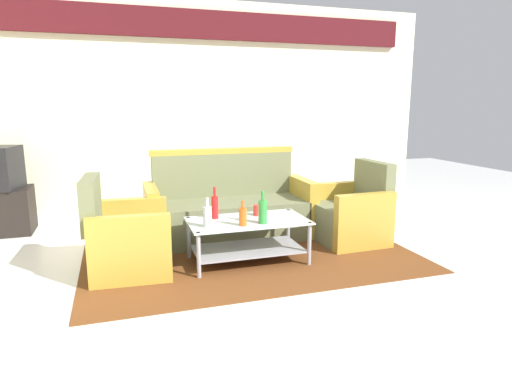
# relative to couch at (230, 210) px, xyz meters

# --- Properties ---
(ground_plane) EXTENTS (14.00, 14.00, 0.00)m
(ground_plane) POSITION_rel_couch_xyz_m (0.03, -1.59, -0.32)
(ground_plane) COLOR white
(wall_back) EXTENTS (6.52, 0.19, 2.80)m
(wall_back) POSITION_rel_couch_xyz_m (0.03, 1.46, 1.16)
(wall_back) COLOR beige
(wall_back) RESTS_ON ground
(rug) EXTENTS (3.15, 2.02, 0.01)m
(rug) POSITION_rel_couch_xyz_m (0.05, -0.62, -0.31)
(rug) COLOR brown
(rug) RESTS_ON ground
(couch) EXTENTS (1.80, 0.75, 0.96)m
(couch) POSITION_rel_couch_xyz_m (0.00, 0.00, 0.00)
(couch) COLOR #6B704C
(couch) RESTS_ON rug
(armchair_left) EXTENTS (0.74, 0.80, 0.85)m
(armchair_left) POSITION_rel_couch_xyz_m (-1.11, -0.71, -0.03)
(armchair_left) COLOR #6B704C
(armchair_left) RESTS_ON rug
(armchair_right) EXTENTS (0.72, 0.78, 0.85)m
(armchair_right) POSITION_rel_couch_xyz_m (1.21, -0.51, -0.03)
(armchair_right) COLOR #6B704C
(armchair_right) RESTS_ON rug
(coffee_table) EXTENTS (1.10, 0.60, 0.40)m
(coffee_table) POSITION_rel_couch_xyz_m (-0.03, -0.80, -0.04)
(coffee_table) COLOR silver
(coffee_table) RESTS_ON rug
(bottle_green) EXTENTS (0.08, 0.08, 0.30)m
(bottle_green) POSITION_rel_couch_xyz_m (0.07, -0.95, 0.21)
(bottle_green) COLOR #2D8C38
(bottle_green) RESTS_ON coffee_table
(bottle_red) EXTENTS (0.06, 0.06, 0.30)m
(bottle_red) POSITION_rel_couch_xyz_m (-0.31, -0.65, 0.21)
(bottle_red) COLOR red
(bottle_red) RESTS_ON coffee_table
(bottle_clear) EXTENTS (0.08, 0.08, 0.26)m
(bottle_clear) POSITION_rel_couch_xyz_m (-0.43, -0.92, 0.19)
(bottle_clear) COLOR silver
(bottle_clear) RESTS_ON coffee_table
(bottle_orange) EXTENTS (0.07, 0.07, 0.23)m
(bottle_orange) POSITION_rel_couch_xyz_m (-0.13, -0.97, 0.18)
(bottle_orange) COLOR #D85919
(bottle_orange) RESTS_ON coffee_table
(cup) EXTENTS (0.08, 0.08, 0.10)m
(cup) POSITION_rel_couch_xyz_m (0.11, -0.66, 0.14)
(cup) COLOR red
(cup) RESTS_ON coffee_table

